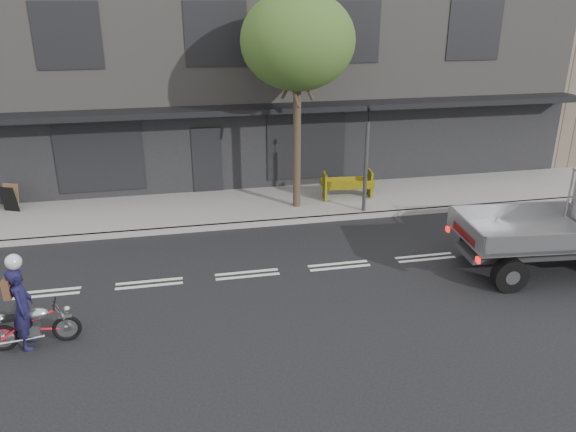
{
  "coord_description": "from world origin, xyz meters",
  "views": [
    {
      "loc": [
        -1.54,
        -12.53,
        6.52
      ],
      "look_at": [
        1.15,
        0.5,
        1.3
      ],
      "focal_mm": 35.0,
      "sensor_mm": 36.0,
      "label": 1
    }
  ],
  "objects_px": {
    "construction_barrier": "(350,186)",
    "rider": "(23,308)",
    "traffic_light_pole": "(366,165)",
    "sandwich_board": "(9,199)",
    "motorcycle": "(34,325)",
    "street_tree": "(298,42)"
  },
  "relations": [
    {
      "from": "traffic_light_pole",
      "to": "rider",
      "type": "xyz_separation_m",
      "value": [
        -8.88,
        -5.52,
        -0.79
      ]
    },
    {
      "from": "street_tree",
      "to": "construction_barrier",
      "type": "relative_size",
      "value": 3.98
    },
    {
      "from": "motorcycle",
      "to": "rider",
      "type": "relative_size",
      "value": 1.01
    },
    {
      "from": "motorcycle",
      "to": "construction_barrier",
      "type": "height_order",
      "value": "construction_barrier"
    },
    {
      "from": "traffic_light_pole",
      "to": "sandwich_board",
      "type": "relative_size",
      "value": 4.15
    },
    {
      "from": "rider",
      "to": "street_tree",
      "type": "bearing_deg",
      "value": -52.81
    },
    {
      "from": "sandwich_board",
      "to": "motorcycle",
      "type": "bearing_deg",
      "value": -49.73
    },
    {
      "from": "street_tree",
      "to": "rider",
      "type": "xyz_separation_m",
      "value": [
        -6.88,
        -6.37,
        -4.42
      ]
    },
    {
      "from": "traffic_light_pole",
      "to": "rider",
      "type": "height_order",
      "value": "traffic_light_pole"
    },
    {
      "from": "traffic_light_pole",
      "to": "construction_barrier",
      "type": "distance_m",
      "value": 1.47
    },
    {
      "from": "construction_barrier",
      "to": "sandwich_board",
      "type": "height_order",
      "value": "construction_barrier"
    },
    {
      "from": "traffic_light_pole",
      "to": "sandwich_board",
      "type": "bearing_deg",
      "value": 168.95
    },
    {
      "from": "motorcycle",
      "to": "street_tree",
      "type": "bearing_deg",
      "value": 37.82
    },
    {
      "from": "motorcycle",
      "to": "sandwich_board",
      "type": "relative_size",
      "value": 2.07
    },
    {
      "from": "sandwich_board",
      "to": "construction_barrier",
      "type": "bearing_deg",
      "value": 18.08
    },
    {
      "from": "construction_barrier",
      "to": "rider",
      "type": "bearing_deg",
      "value": -143.08
    },
    {
      "from": "traffic_light_pole",
      "to": "sandwich_board",
      "type": "distance_m",
      "value": 11.25
    },
    {
      "from": "rider",
      "to": "sandwich_board",
      "type": "height_order",
      "value": "rider"
    },
    {
      "from": "rider",
      "to": "sandwich_board",
      "type": "relative_size",
      "value": 2.04
    },
    {
      "from": "street_tree",
      "to": "sandwich_board",
      "type": "relative_size",
      "value": 8.0
    },
    {
      "from": "street_tree",
      "to": "motorcycle",
      "type": "xyz_separation_m",
      "value": [
        -6.73,
        -6.37,
        -4.82
      ]
    },
    {
      "from": "rider",
      "to": "motorcycle",
      "type": "bearing_deg",
      "value": -95.58
    }
  ]
}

